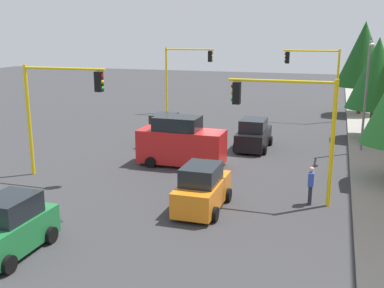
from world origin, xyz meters
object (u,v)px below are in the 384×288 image
(traffic_signal_near_right, at_px, (58,99))
(tree_roadside_mid, at_px, (377,73))
(tree_roadside_far, at_px, (363,54))
(car_black, at_px, (254,135))
(car_yellow, at_px, (164,130))
(car_green, at_px, (9,228))
(pedestrian_crossing, at_px, (311,184))
(traffic_signal_near_left, at_px, (289,115))
(car_orange, at_px, (202,189))
(delivery_van_red, at_px, (181,143))
(traffic_signal_far_left, at_px, (316,71))
(street_lamp_curbside, at_px, (367,83))
(traffic_signal_far_right, at_px, (185,68))

(traffic_signal_near_right, bearing_deg, tree_roadside_mid, 131.71)
(tree_roadside_far, distance_m, car_black, 17.18)
(car_yellow, height_order, car_green, same)
(traffic_signal_near_right, xyz_separation_m, pedestrian_crossing, (0.06, 12.44, -3.15))
(traffic_signal_near_left, bearing_deg, car_orange, -58.25)
(car_orange, bearing_deg, delivery_van_red, -153.45)
(car_orange, height_order, car_black, same)
(traffic_signal_far_left, height_order, tree_roadside_far, tree_roadside_far)
(delivery_van_red, bearing_deg, car_green, -10.01)
(traffic_signal_near_right, xyz_separation_m, tree_roadside_far, (-24.00, 15.21, 1.36))
(traffic_signal_far_left, xyz_separation_m, car_green, (27.82, -8.43, -3.31))
(car_yellow, bearing_deg, street_lamp_curbside, 94.39)
(street_lamp_curbside, bearing_deg, traffic_signal_near_left, -20.20)
(tree_roadside_mid, bearing_deg, traffic_signal_near_right, -48.29)
(car_green, bearing_deg, tree_roadside_mid, 149.82)
(traffic_signal_near_right, distance_m, car_orange, 8.94)
(car_yellow, relative_size, car_green, 1.00)
(traffic_signal_near_right, bearing_deg, car_green, 21.09)
(traffic_signal_far_left, bearing_deg, car_orange, -8.62)
(pedestrian_crossing, bearing_deg, tree_roadside_far, 173.44)
(traffic_signal_near_left, bearing_deg, car_yellow, -133.51)
(delivery_van_red, relative_size, pedestrian_crossing, 2.82)
(street_lamp_curbside, relative_size, car_yellow, 1.93)
(traffic_signal_far_left, distance_m, car_orange, 22.51)
(traffic_signal_far_right, xyz_separation_m, pedestrian_crossing, (20.06, 12.47, -3.29))
(traffic_signal_near_right, relative_size, car_yellow, 1.59)
(street_lamp_curbside, relative_size, car_black, 1.74)
(delivery_van_red, bearing_deg, street_lamp_curbside, 119.78)
(street_lamp_curbside, relative_size, tree_roadside_far, 0.85)
(car_orange, bearing_deg, pedestrian_crossing, 114.33)
(tree_roadside_mid, bearing_deg, traffic_signal_far_right, -110.87)
(delivery_van_red, bearing_deg, traffic_signal_near_right, -51.91)
(traffic_signal_near_left, height_order, car_black, traffic_signal_near_left)
(traffic_signal_near_right, xyz_separation_m, car_yellow, (-8.64, 2.27, -3.17))
(car_yellow, relative_size, car_black, 0.90)
(traffic_signal_near_right, height_order, delivery_van_red, traffic_signal_near_right)
(street_lamp_curbside, height_order, tree_roadside_mid, tree_roadside_mid)
(tree_roadside_mid, xyz_separation_m, pedestrian_crossing, (14.06, -3.27, -3.69))
(traffic_signal_far_left, relative_size, street_lamp_curbside, 0.85)
(delivery_van_red, bearing_deg, car_yellow, -148.59)
(traffic_signal_far_left, xyz_separation_m, car_orange, (22.02, -3.34, -3.31))
(traffic_signal_far_right, xyz_separation_m, car_yellow, (11.36, 2.30, -3.31))
(traffic_signal_far_left, height_order, tree_roadside_mid, tree_roadside_mid)
(traffic_signal_far_left, distance_m, car_black, 11.98)
(traffic_signal_far_right, xyz_separation_m, street_lamp_curbside, (10.39, 14.94, 0.15))
(traffic_signal_near_right, bearing_deg, car_yellow, 165.27)
(traffic_signal_near_right, height_order, tree_roadside_mid, tree_roadside_mid)
(traffic_signal_far_right, height_order, car_yellow, traffic_signal_far_right)
(tree_roadside_mid, xyz_separation_m, car_yellow, (5.36, -13.44, -3.70))
(traffic_signal_near_right, xyz_separation_m, car_green, (7.82, 3.02, -3.17))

